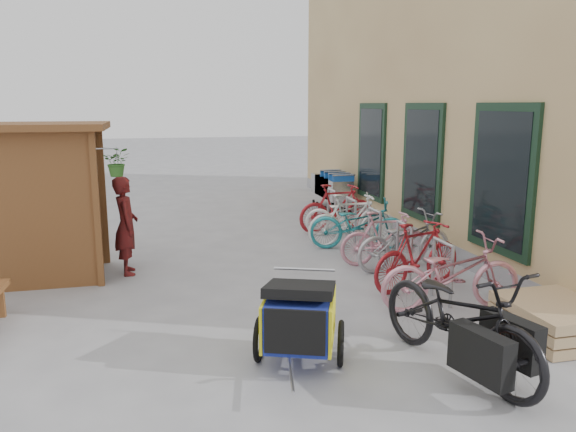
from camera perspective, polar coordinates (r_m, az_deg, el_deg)
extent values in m
plane|color=#9D9C9F|center=(7.32, -1.01, -10.14)|extent=(80.00, 80.00, 0.00)
cube|color=tan|center=(13.75, 22.51, 13.90)|extent=(6.00, 13.00, 7.00)
cube|color=#9D9C9F|center=(12.51, 10.47, -0.54)|extent=(0.18, 13.00, 0.30)
cube|color=black|center=(8.77, 20.89, 3.51)|extent=(0.06, 1.50, 2.20)
cube|color=black|center=(8.76, 20.73, 3.51)|extent=(0.02, 1.25, 1.95)
cube|color=black|center=(10.91, 13.45, 5.33)|extent=(0.06, 1.50, 2.20)
cube|color=black|center=(10.89, 13.31, 5.33)|extent=(0.02, 1.25, 1.95)
cube|color=black|center=(13.17, 8.47, 6.49)|extent=(0.06, 1.50, 2.20)
cube|color=black|center=(13.16, 8.35, 6.49)|extent=(0.02, 1.25, 1.95)
cube|color=brown|center=(8.67, -18.86, 0.55)|extent=(0.09, 0.09, 2.30)
cube|color=brown|center=(9.95, -18.25, 1.90)|extent=(0.09, 0.09, 2.30)
cube|color=brown|center=(8.83, -24.67, 0.30)|extent=(1.80, 0.05, 2.30)
cube|color=brown|center=(10.03, -23.39, 1.61)|extent=(1.80, 0.05, 2.30)
cube|color=brown|center=(9.31, -24.58, 8.28)|extent=(2.15, 1.65, 0.10)
cube|color=brown|center=(9.51, -25.05, -0.55)|extent=(1.30, 1.15, 0.04)
cube|color=brown|center=(9.41, -25.36, 3.03)|extent=(1.30, 1.15, 0.04)
cylinder|color=#A5A8AD|center=(8.54, -18.04, 6.54)|extent=(0.36, 0.02, 0.02)
imported|color=#2D5F21|center=(8.55, -16.95, 5.26)|extent=(0.38, 0.33, 0.42)
cylinder|color=#A5A8AD|center=(7.78, 16.27, -6.03)|extent=(0.05, 0.05, 0.84)
cylinder|color=#A5A8AD|center=(8.19, 14.52, -5.06)|extent=(0.05, 0.05, 0.84)
cylinder|color=#A5A8AD|center=(7.88, 15.53, -2.61)|extent=(0.05, 0.50, 0.05)
cylinder|color=#A5A8AD|center=(8.79, 12.37, -3.84)|extent=(0.05, 0.05, 0.84)
cylinder|color=#A5A8AD|center=(9.23, 11.01, -3.07)|extent=(0.05, 0.05, 0.84)
cylinder|color=#A5A8AD|center=(8.91, 11.78, -0.83)|extent=(0.05, 0.50, 0.05)
cylinder|color=#A5A8AD|center=(9.85, 9.31, -2.10)|extent=(0.05, 0.05, 0.84)
cylinder|color=#A5A8AD|center=(10.29, 8.23, -1.48)|extent=(0.05, 0.05, 0.84)
cylinder|color=#A5A8AD|center=(9.98, 8.83, 0.57)|extent=(0.05, 0.50, 0.05)
cylinder|color=#A5A8AD|center=(10.93, 6.86, -0.69)|extent=(0.05, 0.05, 0.84)
cylinder|color=#A5A8AD|center=(11.39, 5.98, -0.19)|extent=(0.05, 0.05, 0.84)
cylinder|color=#A5A8AD|center=(11.08, 6.46, 1.69)|extent=(0.05, 0.50, 0.05)
cylinder|color=#A5A8AD|center=(12.04, 4.85, 0.46)|extent=(0.05, 0.05, 0.84)
cylinder|color=#A5A8AD|center=(12.50, 4.12, 0.88)|extent=(0.05, 0.05, 0.84)
cylinder|color=#A5A8AD|center=(12.20, 4.51, 2.61)|extent=(0.05, 0.50, 0.05)
cube|color=tan|center=(7.39, 25.44, -10.50)|extent=(1.00, 1.20, 0.12)
cube|color=tan|center=(7.34, 25.53, -9.48)|extent=(1.00, 1.20, 0.12)
cube|color=tan|center=(7.30, 25.62, -8.45)|extent=(1.00, 1.20, 0.12)
cube|color=silver|center=(14.03, 5.07, 2.70)|extent=(0.54, 0.83, 0.51)
cube|color=#1A54AE|center=(13.58, 5.67, 3.87)|extent=(0.54, 0.04, 0.18)
cylinder|color=silver|center=(13.55, 5.72, 4.14)|extent=(0.57, 0.04, 0.04)
cylinder|color=black|center=(13.73, 4.64, 0.27)|extent=(0.04, 0.12, 0.12)
cube|color=silver|center=(14.35, 4.63, 2.90)|extent=(0.54, 0.83, 0.51)
cube|color=#1A54AE|center=(13.91, 5.20, 4.05)|extent=(0.54, 0.04, 0.18)
cylinder|color=silver|center=(13.87, 5.25, 4.31)|extent=(0.57, 0.04, 0.04)
cylinder|color=black|center=(14.05, 4.20, 0.53)|extent=(0.04, 0.12, 0.12)
cube|color=silver|center=(14.67, 4.21, 3.09)|extent=(0.54, 0.83, 0.51)
cube|color=#1A54AE|center=(14.23, 4.75, 4.22)|extent=(0.54, 0.04, 0.18)
cylinder|color=silver|center=(14.19, 4.79, 4.48)|extent=(0.57, 0.04, 0.04)
cylinder|color=black|center=(14.37, 3.78, 0.78)|extent=(0.04, 0.12, 0.12)
cube|color=silver|center=(14.99, 3.80, 3.27)|extent=(0.54, 0.83, 0.51)
cube|color=#1A54AE|center=(14.55, 4.32, 4.38)|extent=(0.54, 0.04, 0.18)
cylinder|color=silver|center=(14.52, 4.36, 4.64)|extent=(0.57, 0.04, 0.04)
cylinder|color=black|center=(14.69, 3.38, 1.02)|extent=(0.04, 0.12, 0.12)
cube|color=navy|center=(5.95, 1.19, -10.33)|extent=(0.90, 1.02, 0.49)
cube|color=yellow|center=(5.99, -2.10, -10.17)|extent=(0.33, 0.80, 0.49)
cube|color=yellow|center=(5.92, 4.52, -10.46)|extent=(0.33, 0.80, 0.49)
cube|color=black|center=(5.53, 0.68, -11.72)|extent=(0.57, 0.25, 0.45)
cube|color=black|center=(5.89, 1.26, -7.44)|extent=(0.95, 1.01, 0.24)
torus|color=black|center=(6.10, -2.96, -12.38)|extent=(0.23, 0.48, 0.49)
torus|color=black|center=(6.02, 5.39, -12.77)|extent=(0.23, 0.48, 0.49)
cylinder|color=#B7B7BC|center=(5.40, 0.32, -15.68)|extent=(0.29, 0.68, 0.03)
cylinder|color=#B7B7BC|center=(6.25, 1.67, -5.43)|extent=(0.65, 0.28, 0.03)
imported|color=black|center=(5.99, 16.91, -9.76)|extent=(1.25, 2.31, 1.15)
cube|color=black|center=(5.52, 18.97, -13.16)|extent=(0.33, 0.67, 0.45)
cube|color=black|center=(5.92, 21.70, -11.62)|extent=(0.33, 0.67, 0.45)
cube|color=#E94516|center=(5.70, 20.42, -11.90)|extent=(0.16, 0.20, 0.12)
imported|color=maroon|center=(9.25, -16.13, -0.95)|extent=(0.43, 0.61, 1.57)
imported|color=pink|center=(7.68, 16.23, -5.61)|extent=(1.96, 0.79, 1.01)
imported|color=maroon|center=(8.43, 13.07, -3.92)|extent=(1.75, 1.00, 1.01)
imported|color=#98989C|center=(9.40, 11.76, -2.48)|extent=(1.89, 0.96, 0.95)
imported|color=pink|center=(9.56, 9.82, -2.25)|extent=(1.57, 0.55, 0.93)
imported|color=teal|center=(10.54, 7.18, -0.82)|extent=(1.93, 1.16, 0.96)
imported|color=white|center=(10.72, 6.43, -0.43)|extent=(1.71, 0.53, 1.02)
imported|color=white|center=(11.61, 5.91, 0.14)|extent=(1.77, 0.99, 0.88)
imported|color=maroon|center=(11.92, 5.02, 0.82)|extent=(1.76, 0.66, 1.03)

